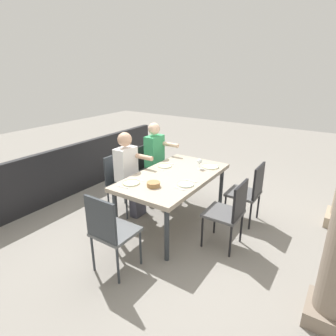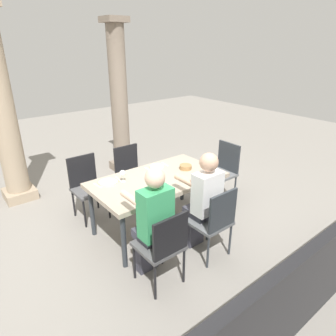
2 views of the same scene
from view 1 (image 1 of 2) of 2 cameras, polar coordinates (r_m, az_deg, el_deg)
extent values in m
plane|color=gray|center=(4.32, 1.11, -10.79)|extent=(16.00, 16.00, 0.00)
cube|color=tan|center=(4.00, 1.18, -1.78)|extent=(1.74, 0.97, 0.06)
cylinder|color=#2D3338|center=(4.63, 10.67, -4.09)|extent=(0.06, 0.06, 0.70)
cylinder|color=#2D3338|center=(3.39, -0.25, -13.36)|extent=(0.06, 0.06, 0.70)
cylinder|color=#2D3338|center=(4.96, 2.06, -2.05)|extent=(0.06, 0.06, 0.70)
cylinder|color=#2D3338|center=(3.83, -10.53, -9.47)|extent=(0.06, 0.06, 0.70)
cube|color=#4F4F50|center=(4.31, 14.96, -4.96)|extent=(0.44, 0.44, 0.04)
cube|color=black|center=(4.17, 17.84, -2.60)|extent=(0.42, 0.03, 0.47)
cylinder|color=black|center=(4.63, 13.26, -6.20)|extent=(0.03, 0.03, 0.42)
cylinder|color=black|center=(4.31, 11.44, -8.12)|extent=(0.03, 0.03, 0.42)
cylinder|color=black|center=(4.53, 17.78, -7.24)|extent=(0.03, 0.03, 0.42)
cylinder|color=black|center=(4.20, 16.28, -9.31)|extent=(0.03, 0.03, 0.42)
cube|color=#4F4F50|center=(5.00, -3.08, -0.54)|extent=(0.44, 0.44, 0.04)
cube|color=black|center=(5.05, -4.96, 2.21)|extent=(0.42, 0.03, 0.43)
cylinder|color=black|center=(4.85, -2.54, -4.27)|extent=(0.03, 0.03, 0.44)
cylinder|color=black|center=(5.14, -0.06, -2.82)|extent=(0.03, 0.03, 0.44)
cylinder|color=black|center=(5.06, -6.04, -3.28)|extent=(0.03, 0.03, 0.44)
cylinder|color=black|center=(5.34, -3.47, -1.94)|extent=(0.03, 0.03, 0.44)
cube|color=#4F4F50|center=(3.67, 11.11, -8.97)|extent=(0.44, 0.44, 0.04)
cube|color=black|center=(3.51, 14.37, -6.52)|extent=(0.42, 0.03, 0.45)
cylinder|color=black|center=(4.01, 9.42, -10.15)|extent=(0.03, 0.03, 0.44)
cylinder|color=black|center=(3.71, 6.92, -12.69)|extent=(0.03, 0.03, 0.44)
cylinder|color=black|center=(3.90, 14.61, -11.52)|extent=(0.03, 0.03, 0.44)
cylinder|color=black|center=(3.59, 12.51, -14.30)|extent=(0.03, 0.03, 0.44)
cube|color=#5B5E61|center=(4.48, -8.73, -3.47)|extent=(0.44, 0.44, 0.04)
cube|color=#2D3338|center=(4.52, -10.78, -0.18)|extent=(0.42, 0.03, 0.47)
cylinder|color=#2D3338|center=(4.33, -8.36, -7.69)|extent=(0.03, 0.03, 0.43)
cylinder|color=#2D3338|center=(4.59, -5.22, -5.89)|extent=(0.03, 0.03, 0.43)
cylinder|color=#2D3338|center=(4.57, -11.96, -6.38)|extent=(0.03, 0.03, 0.43)
cylinder|color=#2D3338|center=(4.82, -8.78, -4.75)|extent=(0.03, 0.03, 0.43)
cube|color=#5B5E61|center=(3.27, -10.55, -12.53)|extent=(0.44, 0.44, 0.04)
cube|color=#2D3338|center=(3.02, -13.47, -10.29)|extent=(0.03, 0.42, 0.48)
cylinder|color=#2D3338|center=(3.41, -5.59, -15.68)|extent=(0.03, 0.03, 0.46)
cylinder|color=#2D3338|center=(3.63, -10.42, -13.57)|extent=(0.03, 0.03, 0.46)
cylinder|color=#2D3338|center=(3.19, -10.10, -18.86)|extent=(0.03, 0.03, 0.46)
cylinder|color=#2D3338|center=(3.42, -14.96, -16.31)|extent=(0.03, 0.03, 0.46)
cube|color=#3F3F4C|center=(4.96, -0.77, -3.56)|extent=(0.24, 0.14, 0.46)
cube|color=#3F3F4C|center=(4.90, -1.66, -0.32)|extent=(0.28, 0.32, 0.10)
cube|color=#389E60|center=(4.86, -2.76, 3.45)|extent=(0.34, 0.20, 0.54)
sphere|color=beige|center=(4.77, -2.83, 7.93)|extent=(0.20, 0.20, 0.20)
cylinder|color=beige|center=(4.81, 0.53, 4.75)|extent=(0.07, 0.30, 0.07)
cube|color=#3F3F4C|center=(4.42, -6.15, -6.79)|extent=(0.24, 0.14, 0.46)
cube|color=#3F3F4C|center=(4.35, -7.21, -3.19)|extent=(0.28, 0.32, 0.10)
cube|color=white|center=(4.31, -8.49, 0.84)|extent=(0.34, 0.20, 0.51)
sphere|color=tan|center=(4.21, -8.76, 5.73)|extent=(0.21, 0.21, 0.21)
cylinder|color=tan|center=(4.23, -4.88, 2.20)|extent=(0.07, 0.30, 0.07)
cube|color=gray|center=(3.25, 29.87, -24.25)|extent=(0.42, 0.42, 0.16)
cube|color=black|center=(5.42, -17.76, 0.06)|extent=(4.14, 0.10, 0.90)
cylinder|color=silver|center=(4.34, 8.51, 0.26)|extent=(0.26, 0.26, 0.01)
torus|color=#A0BE77|center=(4.33, 8.51, 0.35)|extent=(0.26, 0.26, 0.01)
cylinder|color=white|center=(4.24, 6.35, -0.15)|extent=(0.06, 0.06, 0.00)
cylinder|color=white|center=(4.23, 6.38, 0.40)|extent=(0.01, 0.01, 0.08)
sphere|color=white|center=(4.20, 6.42, 1.38)|extent=(0.08, 0.08, 0.08)
cube|color=silver|center=(4.47, 9.33, 0.77)|extent=(0.03, 0.17, 0.01)
cube|color=silver|center=(4.21, 7.63, -0.35)|extent=(0.03, 0.17, 0.01)
cylinder|color=silver|center=(4.31, -0.66, 0.39)|extent=(0.21, 0.21, 0.01)
torus|color=#A0BE77|center=(4.31, -0.66, 0.48)|extent=(0.21, 0.21, 0.01)
cube|color=silver|center=(4.43, 0.43, 0.90)|extent=(0.02, 0.17, 0.01)
cube|color=silver|center=(4.20, -1.80, -0.22)|extent=(0.02, 0.17, 0.01)
cylinder|color=white|center=(3.66, 3.57, -3.34)|extent=(0.21, 0.21, 0.01)
torus|color=#A9CD91|center=(3.66, 3.58, -3.24)|extent=(0.22, 0.22, 0.01)
cube|color=silver|center=(3.78, 4.71, -2.63)|extent=(0.02, 0.17, 0.01)
cube|color=silver|center=(3.54, 2.36, -4.20)|extent=(0.03, 0.17, 0.01)
cylinder|color=silver|center=(3.73, -7.45, -3.05)|extent=(0.22, 0.22, 0.01)
torus|color=#A0BE77|center=(3.73, -7.46, -2.95)|extent=(0.22, 0.22, 0.01)
cube|color=silver|center=(3.83, -6.00, -2.36)|extent=(0.02, 0.17, 0.01)
cube|color=silver|center=(3.63, -8.99, -3.86)|extent=(0.03, 0.17, 0.01)
cylinder|color=#9E7547|center=(3.60, -2.98, -3.31)|extent=(0.17, 0.17, 0.06)
camera|label=2|loc=(7.20, -9.95, 21.41)|focal=32.20mm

